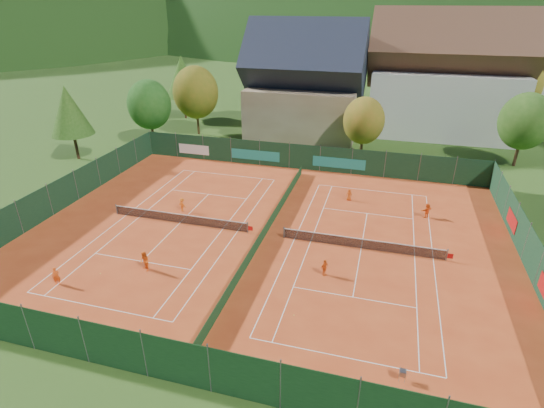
{
  "coord_description": "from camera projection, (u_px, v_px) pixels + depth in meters",
  "views": [
    {
      "loc": [
        8.93,
        -29.89,
        18.07
      ],
      "look_at": [
        0.0,
        2.0,
        2.0
      ],
      "focal_mm": 28.0,
      "sensor_mm": 36.0,
      "label": 1
    }
  ],
  "objects": [
    {
      "name": "tree_west_back",
      "position": [
        182.0,
        77.0,
        68.29
      ],
      "size": [
        5.6,
        5.6,
        10.0
      ],
      "color": "#4D2C1B",
      "rests_on": "ground"
    },
    {
      "name": "clay_pad",
      "position": [
        266.0,
        235.0,
        35.95
      ],
      "size": [
        40.0,
        32.0,
        0.01
      ],
      "primitive_type": "cube",
      "color": "#BC411B",
      "rests_on": "ground"
    },
    {
      "name": "tree_center",
      "position": [
        364.0,
        121.0,
        51.5
      ],
      "size": [
        5.01,
        5.01,
        7.6
      ],
      "color": "#483019",
      "rests_on": "ground"
    },
    {
      "name": "tree_west_front",
      "position": [
        149.0,
        105.0,
        56.27
      ],
      "size": [
        5.72,
        5.72,
        8.69
      ],
      "color": "#422717",
      "rests_on": "ground"
    },
    {
      "name": "fence_south",
      "position": [
        176.0,
        362.0,
        21.44
      ],
      "size": [
        40.0,
        0.04,
        3.0
      ],
      "color": "#133418",
      "rests_on": "ground"
    },
    {
      "name": "loose_ball_0",
      "position": [
        100.0,
        273.0,
        30.89
      ],
      "size": [
        0.07,
        0.07,
        0.07
      ],
      "primitive_type": "sphere",
      "color": "#CCD833",
      "rests_on": "ground"
    },
    {
      "name": "player_right_near",
      "position": [
        325.0,
        268.0,
        30.47
      ],
      "size": [
        0.69,
        0.81,
        1.3
      ],
      "primitive_type": "imported",
      "rotation": [
        0.0,
        0.0,
        0.98
      ],
      "color": "#E05613",
      "rests_on": "ground"
    },
    {
      "name": "court_markings_left",
      "position": [
        180.0,
        223.0,
        37.89
      ],
      "size": [
        11.03,
        23.83,
        0.0
      ],
      "color": "white",
      "rests_on": "ground"
    },
    {
      "name": "court_divider",
      "position": [
        266.0,
        230.0,
        35.74
      ],
      "size": [
        0.03,
        28.8,
        1.0
      ],
      "color": "#163C1D",
      "rests_on": "ground"
    },
    {
      "name": "mountain_backdrop",
      "position": [
        425.0,
        108.0,
        248.6
      ],
      "size": [
        820.0,
        530.0,
        242.0
      ],
      "color": "black",
      "rests_on": "ground"
    },
    {
      "name": "tree_west_side",
      "position": [
        69.0,
        111.0,
        50.5
      ],
      "size": [
        5.04,
        5.04,
        9.0
      ],
      "color": "#442918",
      "rests_on": "ground"
    },
    {
      "name": "tree_east_back",
      "position": [
        515.0,
        86.0,
        61.35
      ],
      "size": [
        7.15,
        7.15,
        10.86
      ],
      "color": "#443118",
      "rests_on": "ground"
    },
    {
      "name": "tree_east_front",
      "position": [
        525.0,
        121.0,
        48.57
      ],
      "size": [
        5.72,
        5.72,
        8.69
      ],
      "color": "#4C2E1B",
      "rests_on": "ground"
    },
    {
      "name": "chalet",
      "position": [
        305.0,
        89.0,
        59.78
      ],
      "size": [
        16.2,
        12.0,
        16.0
      ],
      "color": "tan",
      "rests_on": "ground"
    },
    {
      "name": "fence_west",
      "position": [
        63.0,
        193.0,
        40.15
      ],
      "size": [
        0.04,
        32.0,
        3.0
      ],
      "color": "#13341E",
      "rests_on": "ground"
    },
    {
      "name": "tennis_net_right",
      "position": [
        364.0,
        243.0,
        33.75
      ],
      "size": [
        13.3,
        0.1,
        1.02
      ],
      "color": "#59595B",
      "rests_on": "ground"
    },
    {
      "name": "loose_ball_1",
      "position": [
        294.0,
        315.0,
        26.81
      ],
      "size": [
        0.07,
        0.07,
        0.07
      ],
      "primitive_type": "sphere",
      "color": "#CCD833",
      "rests_on": "ground"
    },
    {
      "name": "loose_ball_2",
      "position": [
        310.0,
        222.0,
        37.93
      ],
      "size": [
        0.07,
        0.07,
        0.07
      ],
      "primitive_type": "sphere",
      "color": "#CCD833",
      "rests_on": "ground"
    },
    {
      "name": "player_left_far",
      "position": [
        182.0,
        205.0,
        39.76
      ],
      "size": [
        0.97,
        0.77,
        1.32
      ],
      "primitive_type": "imported",
      "rotation": [
        0.0,
        0.0,
        2.77
      ],
      "color": "orange",
      "rests_on": "ground"
    },
    {
      "name": "tennis_net_left",
      "position": [
        181.0,
        218.0,
        37.64
      ],
      "size": [
        13.3,
        0.1,
        1.02
      ],
      "color": "#59595B",
      "rests_on": "ground"
    },
    {
      "name": "player_left_mid",
      "position": [
        145.0,
        261.0,
        30.94
      ],
      "size": [
        0.97,
        0.92,
        1.57
      ],
      "primitive_type": "imported",
      "rotation": [
        0.0,
        0.0,
        -0.61
      ],
      "color": "orange",
      "rests_on": "ground"
    },
    {
      "name": "hotel_block_a",
      "position": [
        445.0,
        82.0,
        60.04
      ],
      "size": [
        21.6,
        11.0,
        17.25
      ],
      "color": "silver",
      "rests_on": "ground"
    },
    {
      "name": "player_left_near",
      "position": [
        56.0,
        276.0,
        29.51
      ],
      "size": [
        0.59,
        0.54,
        1.36
      ],
      "primitive_type": "imported",
      "rotation": [
        0.0,
        0.0,
        0.56
      ],
      "color": "#EE5415",
      "rests_on": "ground"
    },
    {
      "name": "fence_east",
      "position": [
        532.0,
        254.0,
        30.5
      ],
      "size": [
        0.09,
        32.0,
        3.0
      ],
      "color": "#133620",
      "rests_on": "ground"
    },
    {
      "name": "tree_west_mid",
      "position": [
        196.0,
        92.0,
        60.2
      ],
      "size": [
        6.44,
        6.44,
        9.78
      ],
      "color": "#4B341B",
      "rests_on": "ground"
    },
    {
      "name": "player_right_far_a",
      "position": [
        349.0,
        195.0,
        41.93
      ],
      "size": [
        0.65,
        0.51,
        1.18
      ],
      "primitive_type": "imported",
      "rotation": [
        0.0,
        0.0,
        3.39
      ],
      "color": "#CA4B12",
      "rests_on": "ground"
    },
    {
      "name": "ball_hopper",
      "position": [
        403.0,
        373.0,
        22.03
      ],
      "size": [
        0.34,
        0.34,
        0.8
      ],
      "color": "slate",
      "rests_on": "ground"
    },
    {
      "name": "fence_north",
      "position": [
        301.0,
        157.0,
        49.28
      ],
      "size": [
        40.0,
        0.1,
        3.0
      ],
      "color": "#12331D",
      "rests_on": "ground"
    },
    {
      "name": "player_right_far_b",
      "position": [
        427.0,
        211.0,
        38.58
      ],
      "size": [
        1.23,
        1.18,
        1.39
      ],
      "primitive_type": "imported",
      "rotation": [
        0.0,
        0.0,
        3.89
      ],
      "color": "#EA5514",
      "rests_on": "ground"
    },
    {
      "name": "court_markings_right",
      "position": [
        361.0,
        248.0,
        34.01
      ],
      "size": [
        11.03,
        23.83,
        0.0
      ],
      "color": "white",
      "rests_on": "ground"
    },
    {
      "name": "ground",
      "position": [
        266.0,
        235.0,
        35.96
      ],
      "size": [
        600.0,
        600.0,
        0.0
      ],
      "primitive_type": "plane",
      "color": "#2A4D18",
      "rests_on": "ground"
    },
    {
      "name": "hotel_block_b",
      "position": [
        538.0,
        83.0,
        63.9
      ],
      "size": [
        17.28,
        10.0,
        15.5
      ],
      "color": "silver",
      "rests_on": "ground"
    }
  ]
}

